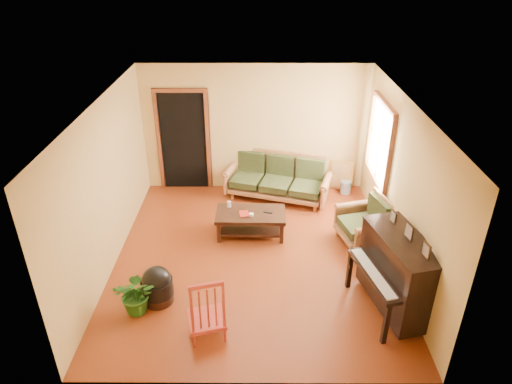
{
  "coord_description": "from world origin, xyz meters",
  "views": [
    {
      "loc": [
        0.06,
        -6.15,
        4.54
      ],
      "look_at": [
        0.03,
        0.2,
        1.1
      ],
      "focal_mm": 32.0,
      "sensor_mm": 36.0,
      "label": 1
    }
  ],
  "objects_px": {
    "footstool": "(158,289)",
    "red_chair": "(206,304)",
    "armchair": "(363,221)",
    "ceramic_crock": "(346,187)",
    "piano": "(398,275)",
    "sofa": "(277,178)",
    "potted_plant": "(137,293)",
    "coffee_table": "(251,223)"
  },
  "relations": [
    {
      "from": "ceramic_crock",
      "to": "potted_plant",
      "type": "height_order",
      "value": "potted_plant"
    },
    {
      "from": "piano",
      "to": "ceramic_crock",
      "type": "xyz_separation_m",
      "value": [
        -0.1,
        3.41,
        -0.45
      ]
    },
    {
      "from": "coffee_table",
      "to": "piano",
      "type": "bearing_deg",
      "value": -42.59
    },
    {
      "from": "piano",
      "to": "red_chair",
      "type": "xyz_separation_m",
      "value": [
        -2.58,
        -0.5,
        -0.09
      ]
    },
    {
      "from": "ceramic_crock",
      "to": "armchair",
      "type": "bearing_deg",
      "value": -91.33
    },
    {
      "from": "armchair",
      "to": "piano",
      "type": "relative_size",
      "value": 0.65
    },
    {
      "from": "footstool",
      "to": "potted_plant",
      "type": "xyz_separation_m",
      "value": [
        -0.24,
        -0.21,
        0.1
      ]
    },
    {
      "from": "armchair",
      "to": "piano",
      "type": "height_order",
      "value": "piano"
    },
    {
      "from": "coffee_table",
      "to": "potted_plant",
      "type": "relative_size",
      "value": 1.91
    },
    {
      "from": "coffee_table",
      "to": "piano",
      "type": "xyz_separation_m",
      "value": [
        2.04,
        -1.88,
        0.37
      ]
    },
    {
      "from": "piano",
      "to": "ceramic_crock",
      "type": "height_order",
      "value": "piano"
    },
    {
      "from": "footstool",
      "to": "sofa",
      "type": "bearing_deg",
      "value": 59.51
    },
    {
      "from": "piano",
      "to": "red_chair",
      "type": "height_order",
      "value": "piano"
    },
    {
      "from": "sofa",
      "to": "piano",
      "type": "bearing_deg",
      "value": -47.3
    },
    {
      "from": "footstool",
      "to": "potted_plant",
      "type": "bearing_deg",
      "value": -138.33
    },
    {
      "from": "ceramic_crock",
      "to": "footstool",
      "type": "bearing_deg",
      "value": -134.74
    },
    {
      "from": "coffee_table",
      "to": "ceramic_crock",
      "type": "distance_m",
      "value": 2.48
    },
    {
      "from": "coffee_table",
      "to": "potted_plant",
      "type": "distance_m",
      "value": 2.5
    },
    {
      "from": "sofa",
      "to": "armchair",
      "type": "distance_m",
      "value": 2.11
    },
    {
      "from": "armchair",
      "to": "potted_plant",
      "type": "distance_m",
      "value": 3.85
    },
    {
      "from": "piano",
      "to": "coffee_table",
      "type": "bearing_deg",
      "value": 123.83
    },
    {
      "from": "potted_plant",
      "to": "ceramic_crock",
      "type": "bearing_deg",
      "value": 45.03
    },
    {
      "from": "armchair",
      "to": "piano",
      "type": "distance_m",
      "value": 1.65
    },
    {
      "from": "footstool",
      "to": "potted_plant",
      "type": "height_order",
      "value": "potted_plant"
    },
    {
      "from": "footstool",
      "to": "ceramic_crock",
      "type": "distance_m",
      "value": 4.62
    },
    {
      "from": "sofa",
      "to": "piano",
      "type": "xyz_separation_m",
      "value": [
        1.53,
        -3.21,
        0.15
      ]
    },
    {
      "from": "red_chair",
      "to": "sofa",
      "type": "bearing_deg",
      "value": 59.3
    },
    {
      "from": "armchair",
      "to": "footstool",
      "type": "distance_m",
      "value": 3.55
    },
    {
      "from": "coffee_table",
      "to": "red_chair",
      "type": "bearing_deg",
      "value": -102.81
    },
    {
      "from": "red_chair",
      "to": "potted_plant",
      "type": "relative_size",
      "value": 1.57
    },
    {
      "from": "coffee_table",
      "to": "red_chair",
      "type": "distance_m",
      "value": 2.45
    },
    {
      "from": "armchair",
      "to": "potted_plant",
      "type": "bearing_deg",
      "value": -168.11
    },
    {
      "from": "armchair",
      "to": "footstool",
      "type": "relative_size",
      "value": 1.9
    },
    {
      "from": "sofa",
      "to": "piano",
      "type": "distance_m",
      "value": 3.56
    },
    {
      "from": "footstool",
      "to": "potted_plant",
      "type": "distance_m",
      "value": 0.33
    },
    {
      "from": "sofa",
      "to": "potted_plant",
      "type": "relative_size",
      "value": 3.23
    },
    {
      "from": "footstool",
      "to": "red_chair",
      "type": "distance_m",
      "value": 1.03
    },
    {
      "from": "ceramic_crock",
      "to": "potted_plant",
      "type": "distance_m",
      "value": 4.94
    },
    {
      "from": "coffee_table",
      "to": "armchair",
      "type": "bearing_deg",
      "value": -7.3
    },
    {
      "from": "piano",
      "to": "armchair",
      "type": "bearing_deg",
      "value": 81.22
    },
    {
      "from": "red_chair",
      "to": "piano",
      "type": "bearing_deg",
      "value": -3.95
    },
    {
      "from": "armchair",
      "to": "potted_plant",
      "type": "relative_size",
      "value": 1.36
    }
  ]
}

